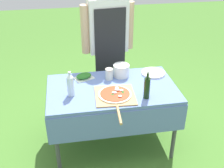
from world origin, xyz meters
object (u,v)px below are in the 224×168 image
object	(u,v)px
water_bottle	(70,84)
herb_container	(84,76)
pizza_on_peel	(115,95)
prep_table	(112,95)
plate_stack	(153,73)
sauce_jar	(109,75)
person_cook	(108,39)
mixing_tub	(121,70)
oil_bottle	(147,88)

from	to	relation	value
water_bottle	herb_container	size ratio (longest dim) A/B	1.07
pizza_on_peel	prep_table	bearing A→B (deg)	92.63
plate_stack	herb_container	bearing A→B (deg)	178.28
sauce_jar	herb_container	bearing A→B (deg)	166.86
prep_table	water_bottle	world-z (taller)	water_bottle
pizza_on_peel	plate_stack	bearing A→B (deg)	41.50
water_bottle	person_cook	bearing A→B (deg)	58.25
person_cook	mixing_tub	xyz separation A→B (m)	(0.07, -0.47, -0.19)
person_cook	water_bottle	distance (m)	0.92
person_cook	sauce_jar	distance (m)	0.56
oil_bottle	mixing_tub	distance (m)	0.49
sauce_jar	prep_table	bearing A→B (deg)	-89.92
pizza_on_peel	sauce_jar	world-z (taller)	sauce_jar
water_bottle	sauce_jar	world-z (taller)	water_bottle
water_bottle	pizza_on_peel	bearing A→B (deg)	-13.18
person_cook	oil_bottle	distance (m)	0.97
plate_stack	prep_table	bearing A→B (deg)	-156.24
mixing_tub	sauce_jar	bearing A→B (deg)	-160.19
person_cook	pizza_on_peel	size ratio (longest dim) A/B	2.59
water_bottle	plate_stack	world-z (taller)	water_bottle
water_bottle	sauce_jar	xyz separation A→B (m)	(0.41, 0.25, -0.06)
oil_bottle	person_cook	bearing A→B (deg)	102.87
mixing_tub	prep_table	bearing A→B (deg)	-121.35
prep_table	oil_bottle	size ratio (longest dim) A/B	4.69
pizza_on_peel	water_bottle	world-z (taller)	water_bottle
pizza_on_peel	person_cook	bearing A→B (deg)	88.64
plate_stack	pizza_on_peel	bearing A→B (deg)	-141.89
person_cook	sauce_jar	xyz separation A→B (m)	(-0.07, -0.52, -0.20)
person_cook	herb_container	distance (m)	0.61
person_cook	water_bottle	size ratio (longest dim) A/B	6.66
mixing_tub	plate_stack	xyz separation A→B (m)	(0.35, -0.01, -0.05)
herb_container	mixing_tub	size ratio (longest dim) A/B	1.36
herb_container	water_bottle	bearing A→B (deg)	-115.03
sauce_jar	person_cook	bearing A→B (deg)	82.31
prep_table	water_bottle	distance (m)	0.46
oil_bottle	sauce_jar	distance (m)	0.51
mixing_tub	sauce_jar	size ratio (longest dim) A/B	1.44
pizza_on_peel	plate_stack	xyz separation A→B (m)	(0.49, 0.39, -0.00)
prep_table	oil_bottle	world-z (taller)	oil_bottle
pizza_on_peel	water_bottle	bearing A→B (deg)	170.21
plate_stack	oil_bottle	bearing A→B (deg)	-114.46
mixing_tub	sauce_jar	world-z (taller)	mixing_tub
person_cook	herb_container	world-z (taller)	person_cook
person_cook	sauce_jar	bearing A→B (deg)	75.81
mixing_tub	person_cook	bearing A→B (deg)	98.41
oil_bottle	sauce_jar	bearing A→B (deg)	124.19
person_cook	mixing_tub	size ratio (longest dim) A/B	9.71
prep_table	pizza_on_peel	xyz separation A→B (m)	(-0.00, -0.17, 0.10)
prep_table	water_bottle	size ratio (longest dim) A/B	5.20
herb_container	sauce_jar	size ratio (longest dim) A/B	1.96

